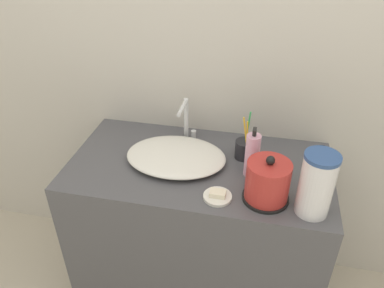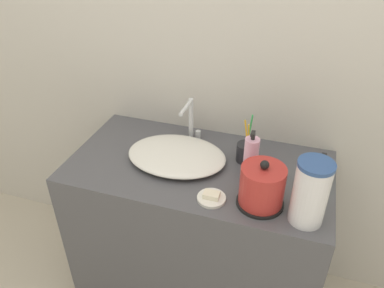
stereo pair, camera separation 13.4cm
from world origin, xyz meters
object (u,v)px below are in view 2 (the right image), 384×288
Objects in this scene: faucet at (191,118)px; lotion_bottle at (320,171)px; water_pitcher at (310,193)px; electric_kettle at (262,188)px; toothbrush_cup at (246,152)px; shampoo_bottle at (251,159)px.

lotion_bottle is at bearing -13.31° from faucet.
faucet is 0.67m from water_pitcher.
lotion_bottle is at bearing 81.18° from water_pitcher.
faucet reaches higher than electric_kettle.
toothbrush_cup is 1.66× the size of lotion_bottle.
toothbrush_cup is 0.99× the size of shampoo_bottle.
toothbrush_cup is 0.40m from water_pitcher.
water_pitcher is at bearing -36.80° from shampoo_bottle.
lotion_bottle is 0.28m from shampoo_bottle.
faucet reaches higher than lotion_bottle.
electric_kettle is at bearing -67.47° from toothbrush_cup.
lotion_bottle is 0.60× the size of shampoo_bottle.
lotion_bottle is (0.58, -0.14, -0.06)m from faucet.
water_pitcher is at bearing -46.96° from toothbrush_cup.
electric_kettle is 0.88× the size of shampoo_bottle.
water_pitcher is at bearing -98.82° from lotion_bottle.
electric_kettle is (0.38, -0.35, -0.04)m from faucet.
water_pitcher is (0.55, -0.38, 0.01)m from faucet.
water_pitcher is at bearing -11.29° from electric_kettle.
water_pitcher is (0.16, -0.03, 0.05)m from electric_kettle.
electric_kettle is 0.89× the size of toothbrush_cup.
faucet is 0.30m from toothbrush_cup.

